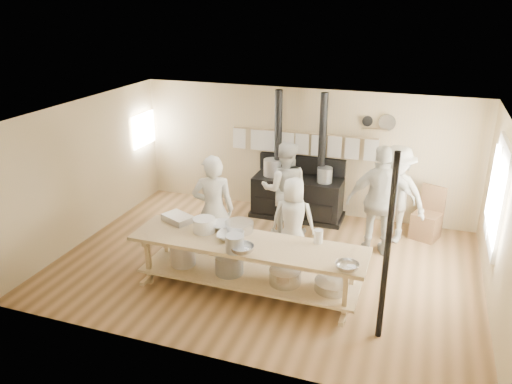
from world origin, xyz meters
TOP-DOWN VIEW (x-y plane):
  - ground at (0.00, 0.00)m, footprint 7.00×7.00m
  - room_shell at (0.00, 0.00)m, footprint 7.00×7.00m
  - window_right at (3.47, 0.60)m, footprint 0.09×1.50m
  - left_opening at (-3.45, 2.00)m, footprint 0.00×0.90m
  - stove at (-0.01, 2.12)m, footprint 1.90×0.75m
  - towel_rail at (-0.00, 2.40)m, footprint 3.00×0.04m
  - back_wall_shelf at (1.46, 2.43)m, footprint 0.63×0.14m
  - prep_table at (-0.01, -0.90)m, footprint 3.60×0.90m
  - support_post at (2.05, -1.35)m, footprint 0.08×0.08m
  - cook_far_left at (-0.87, -0.18)m, footprint 0.82×0.68m
  - cook_left at (-0.04, 1.26)m, footprint 1.04×0.90m
  - cook_center at (0.39, 0.31)m, footprint 0.79×0.56m
  - cook_right at (1.74, 1.03)m, footprint 1.25×0.75m
  - cook_by_window at (1.95, 1.64)m, footprint 1.35×1.06m
  - chair at (2.56, 1.97)m, footprint 0.60×0.60m
  - bowl_white_a at (-0.50, -0.57)m, footprint 0.48×0.48m
  - bowl_steel_a at (0.04, -1.23)m, footprint 0.48×0.48m
  - bowl_white_b at (-0.28, -0.88)m, footprint 0.45×0.45m
  - bowl_steel_b at (1.55, -1.23)m, footprint 0.46×0.46m
  - roasting_pan at (-1.33, -0.57)m, footprint 0.57×0.49m
  - mixing_bowl_large at (-0.26, -0.57)m, footprint 0.51×0.51m
  - bucket_galv at (-0.07, -1.23)m, footprint 0.32×0.32m
  - deep_bowl_enamel at (-0.76, -0.77)m, footprint 0.37×0.37m
  - pitcher at (1.01, -0.57)m, footprint 0.17×0.17m

SIDE VIEW (x-z plane):
  - ground at x=0.00m, z-range 0.00..0.00m
  - chair at x=2.56m, z-range -0.20..0.79m
  - prep_table at x=-0.01m, z-range 0.10..0.95m
  - stove at x=-0.01m, z-range -0.78..1.82m
  - cook_center at x=0.39m, z-range 0.00..1.50m
  - bowl_white_a at x=-0.50m, z-range 0.85..0.95m
  - bowl_white_b at x=-0.28m, z-range 0.85..0.95m
  - bowl_steel_b at x=1.55m, z-range 0.85..0.95m
  - roasting_pan at x=-1.33m, z-range 0.85..0.96m
  - bowl_steel_a at x=0.04m, z-range 0.85..0.96m
  - cook_left at x=-0.04m, z-range 0.00..1.83m
  - cook_by_window at x=1.95m, z-range 0.00..1.84m
  - mixing_bowl_large at x=-0.26m, z-range 0.85..0.99m
  - pitcher at x=1.01m, z-range 0.85..1.06m
  - cook_far_left at x=-0.87m, z-range 0.00..1.91m
  - deep_bowl_enamel at x=-0.76m, z-range 0.85..1.07m
  - bucket_galv at x=-0.07m, z-range 0.85..1.10m
  - cook_right at x=1.74m, z-range 0.00..1.99m
  - support_post at x=2.05m, z-range 0.00..2.60m
  - window_right at x=3.47m, z-range 0.67..2.33m
  - towel_rail at x=0.00m, z-range 1.31..1.78m
  - left_opening at x=-3.45m, z-range 1.15..2.05m
  - room_shell at x=0.00m, z-range -1.88..5.12m
  - back_wall_shelf at x=1.46m, z-range 1.84..2.17m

